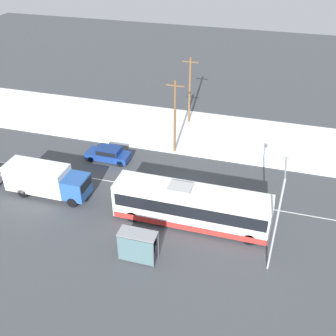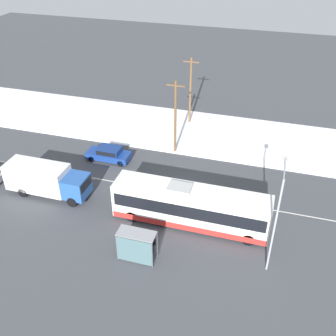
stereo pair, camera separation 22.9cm
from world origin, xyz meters
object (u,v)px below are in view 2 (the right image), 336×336
Objects in this scene: bus_shelter at (135,243)px; streetlamp at (277,210)px; utility_pole_roadside at (175,116)px; utility_pole_snowlot at (190,90)px; sedan_car at (109,153)px; box_truck at (46,179)px; pedestrian_at_stop at (152,242)px; city_bus at (191,207)px.

streetlamp reaches higher than bus_shelter.
utility_pole_snowlot is (-0.20, 7.01, 0.03)m from utility_pole_roadside.
bus_shelter reaches higher than sedan_car.
streetlamp is at bearing 149.77° from sedan_car.
box_truck reaches higher than sedan_car.
bus_shelter reaches higher than pedestrian_at_stop.
city_bus is 1.67× the size of box_truck.
pedestrian_at_stop is 14.85m from utility_pole_roadside.
streetlamp is (19.33, -2.83, 3.31)m from box_truck.
box_truck is 19.82m from streetlamp.
city_bus is 11.50m from utility_pole_roadside.
sedan_car is 14.17m from bus_shelter.
box_truck is 0.96× the size of streetlamp.
city_bus reaches higher than sedan_car.
pedestrian_at_stop is at bearing -80.84° from utility_pole_roadside.
utility_pole_roadside is (-10.53, 13.04, -0.83)m from streetlamp.
bus_shelter is (7.41, -12.05, 0.89)m from sedan_car.
box_truck is 11.58m from bus_shelter.
utility_pole_roadside is 7.02m from utility_pole_snowlot.
city_bus reaches higher than bus_shelter.
sedan_car is 13.64m from pedestrian_at_stop.
bus_shelter is (-0.81, -1.16, 0.69)m from pedestrian_at_stop.
streetlamp reaches higher than pedestrian_at_stop.
streetlamp is (9.03, 2.47, 3.22)m from bus_shelter.
sedan_car is at bearing 149.77° from streetlamp.
sedan_car is at bearing -149.68° from utility_pole_roadside.
streetlamp reaches higher than box_truck.
utility_pole_roadside is at bearing -149.68° from sedan_car.
bus_shelter is at bearing -27.24° from box_truck.
utility_pole_snowlot is at bearing -118.61° from sedan_car.
pedestrian_at_stop is (-1.90, -3.91, -0.69)m from city_bus.
bus_shelter is 0.35× the size of utility_pole_roadside.
city_bus is 5.75m from bus_shelter.
utility_pole_roadside is at bearing -88.37° from utility_pole_snowlot.
streetlamp is at bearing -61.84° from utility_pole_snowlot.
bus_shelter is at bearing -124.82° from pedestrian_at_stop.
utility_pole_snowlot is (-10.73, 20.05, -0.80)m from streetlamp.
bus_shelter is (-2.71, -5.07, -0.00)m from city_bus.
streetlamp is at bearing -51.06° from utility_pole_roadside.
utility_pole_roadside is (-1.50, 15.51, 2.40)m from bus_shelter.
utility_pole_roadside is at bearing 111.99° from city_bus.
pedestrian_at_stop reaches higher than sedan_car.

